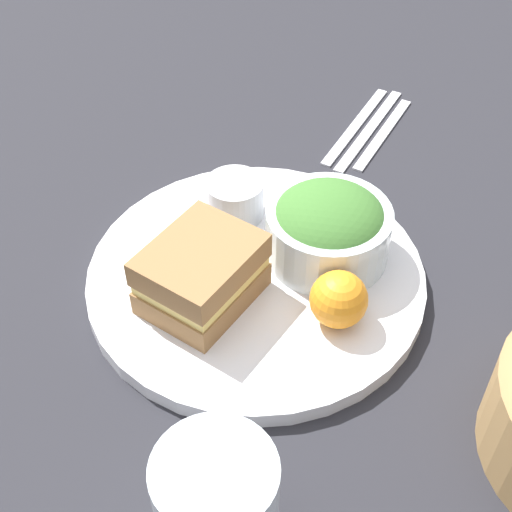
{
  "coord_description": "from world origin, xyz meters",
  "views": [
    {
      "loc": [
        0.33,
        0.34,
        0.5
      ],
      "look_at": [
        0.0,
        0.0,
        0.04
      ],
      "focal_mm": 50.0,
      "sensor_mm": 36.0,
      "label": 1
    }
  ],
  "objects_px": {
    "plate": "(256,277)",
    "fork": "(356,125)",
    "sandwich": "(201,274)",
    "knife": "(369,129)",
    "salad_bowl": "(328,228)",
    "dressing_cup": "(235,199)",
    "spoon": "(383,133)"
  },
  "relations": [
    {
      "from": "sandwich",
      "to": "dressing_cup",
      "type": "relative_size",
      "value": 1.98
    },
    {
      "from": "dressing_cup",
      "to": "fork",
      "type": "xyz_separation_m",
      "value": [
        -0.23,
        -0.03,
        -0.04
      ]
    },
    {
      "from": "plate",
      "to": "knife",
      "type": "xyz_separation_m",
      "value": [
        -0.28,
        -0.09,
        -0.01
      ]
    },
    {
      "from": "salad_bowl",
      "to": "dressing_cup",
      "type": "height_order",
      "value": "salad_bowl"
    },
    {
      "from": "sandwich",
      "to": "salad_bowl",
      "type": "distance_m",
      "value": 0.13
    },
    {
      "from": "plate",
      "to": "salad_bowl",
      "type": "relative_size",
      "value": 2.7
    },
    {
      "from": "sandwich",
      "to": "spoon",
      "type": "relative_size",
      "value": 0.72
    },
    {
      "from": "plate",
      "to": "fork",
      "type": "xyz_separation_m",
      "value": [
        -0.27,
        -0.1,
        -0.01
      ]
    },
    {
      "from": "salad_bowl",
      "to": "knife",
      "type": "bearing_deg",
      "value": -151.04
    },
    {
      "from": "knife",
      "to": "dressing_cup",
      "type": "bearing_deg",
      "value": 165.76
    },
    {
      "from": "plate",
      "to": "fork",
      "type": "distance_m",
      "value": 0.29
    },
    {
      "from": "fork",
      "to": "spoon",
      "type": "relative_size",
      "value": 1.11
    },
    {
      "from": "fork",
      "to": "plate",
      "type": "bearing_deg",
      "value": -176.45
    },
    {
      "from": "plate",
      "to": "salad_bowl",
      "type": "xyz_separation_m",
      "value": [
        -0.07,
        0.03,
        0.04
      ]
    },
    {
      "from": "salad_bowl",
      "to": "dressing_cup",
      "type": "relative_size",
      "value": 2.02
    },
    {
      "from": "knife",
      "to": "spoon",
      "type": "height_order",
      "value": "same"
    },
    {
      "from": "plate",
      "to": "fork",
      "type": "bearing_deg",
      "value": -159.03
    },
    {
      "from": "salad_bowl",
      "to": "spoon",
      "type": "xyz_separation_m",
      "value": [
        -0.22,
        -0.1,
        -0.05
      ]
    },
    {
      "from": "dressing_cup",
      "to": "fork",
      "type": "bearing_deg",
      "value": -172.51
    },
    {
      "from": "dressing_cup",
      "to": "sandwich",
      "type": "bearing_deg",
      "value": 32.83
    },
    {
      "from": "dressing_cup",
      "to": "spoon",
      "type": "height_order",
      "value": "dressing_cup"
    },
    {
      "from": "dressing_cup",
      "to": "plate",
      "type": "bearing_deg",
      "value": 60.69
    },
    {
      "from": "sandwich",
      "to": "spoon",
      "type": "distance_m",
      "value": 0.35
    },
    {
      "from": "sandwich",
      "to": "fork",
      "type": "relative_size",
      "value": 0.64
    },
    {
      "from": "plate",
      "to": "dressing_cup",
      "type": "bearing_deg",
      "value": -119.31
    },
    {
      "from": "sandwich",
      "to": "knife",
      "type": "distance_m",
      "value": 0.35
    },
    {
      "from": "salad_bowl",
      "to": "fork",
      "type": "height_order",
      "value": "salad_bowl"
    },
    {
      "from": "salad_bowl",
      "to": "knife",
      "type": "xyz_separation_m",
      "value": [
        -0.21,
        -0.12,
        -0.05
      ]
    },
    {
      "from": "knife",
      "to": "fork",
      "type": "bearing_deg",
      "value": 90.0
    },
    {
      "from": "knife",
      "to": "plate",
      "type": "bearing_deg",
      "value": 180.0
    },
    {
      "from": "sandwich",
      "to": "knife",
      "type": "relative_size",
      "value": 0.61
    },
    {
      "from": "plate",
      "to": "fork",
      "type": "relative_size",
      "value": 1.78
    }
  ]
}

